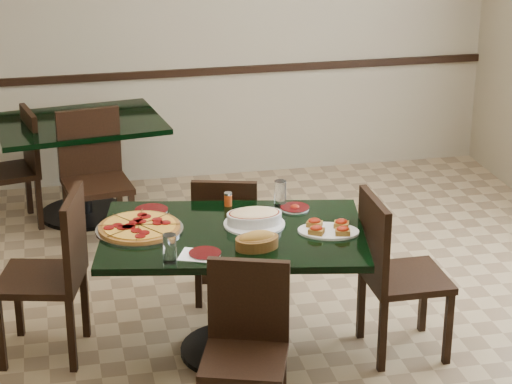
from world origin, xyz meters
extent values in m
plane|color=#8B7450|center=(0.00, 0.00, 0.00)|extent=(5.50, 5.50, 0.00)
plane|color=gray|center=(0.00, 2.75, 1.40)|extent=(5.00, 0.00, 5.00)
plane|color=gray|center=(0.00, -2.75, 1.40)|extent=(5.00, 0.00, 5.00)
cube|color=black|center=(0.00, 2.73, 0.90)|extent=(5.00, 0.03, 0.06)
cube|color=black|center=(-0.21, -0.18, 0.73)|extent=(1.57, 1.17, 0.04)
cylinder|color=black|center=(-0.21, -0.18, 0.35)|extent=(0.12, 0.12, 0.71)
cylinder|color=black|center=(-0.21, -0.18, 0.01)|extent=(0.61, 0.61, 0.03)
cube|color=black|center=(-0.94, 2.07, 0.73)|extent=(1.32, 1.04, 0.04)
cylinder|color=black|center=(-0.94, 2.07, 0.35)|extent=(0.13, 0.13, 0.71)
cylinder|color=black|center=(-0.94, 2.07, 0.01)|extent=(0.66, 0.66, 0.03)
cube|color=black|center=(-0.12, 0.52, 0.40)|extent=(0.48, 0.48, 0.04)
cube|color=black|center=(-0.16, 0.35, 0.63)|extent=(0.39, 0.14, 0.42)
cube|color=black|center=(0.09, 0.64, 0.19)|extent=(0.05, 0.05, 0.38)
cube|color=black|center=(0.00, 0.32, 0.19)|extent=(0.05, 0.05, 0.38)
cube|color=black|center=(-0.23, 0.73, 0.19)|extent=(0.05, 0.05, 0.38)
cube|color=black|center=(-0.32, 0.41, 0.19)|extent=(0.05, 0.05, 0.38)
cube|color=black|center=(-0.31, -0.97, 0.41)|extent=(0.51, 0.51, 0.04)
cube|color=black|center=(-0.25, -0.80, 0.65)|extent=(0.40, 0.17, 0.43)
cube|color=black|center=(-0.42, -0.75, 0.20)|extent=(0.05, 0.05, 0.39)
cube|color=black|center=(-0.09, -0.86, 0.20)|extent=(0.05, 0.05, 0.39)
cube|color=black|center=(0.74, -0.36, 0.45)|extent=(0.44, 0.44, 0.04)
cube|color=black|center=(0.54, -0.36, 0.71)|extent=(0.04, 0.44, 0.47)
cube|color=black|center=(0.93, -0.55, 0.22)|extent=(0.04, 0.04, 0.43)
cube|color=black|center=(0.54, -0.55, 0.22)|extent=(0.04, 0.04, 0.43)
cube|color=black|center=(0.93, -0.17, 0.22)|extent=(0.04, 0.04, 0.43)
cube|color=black|center=(0.55, -0.17, 0.22)|extent=(0.04, 0.04, 0.43)
cube|color=black|center=(-1.26, 0.04, 0.46)|extent=(0.55, 0.55, 0.04)
cube|color=black|center=(-1.06, -0.01, 0.72)|extent=(0.15, 0.45, 0.48)
cube|color=black|center=(-1.40, 0.28, 0.22)|extent=(0.05, 0.05, 0.44)
cube|color=black|center=(-1.02, 0.18, 0.22)|extent=(0.05, 0.05, 0.44)
cube|color=black|center=(-1.50, -0.10, 0.22)|extent=(0.05, 0.05, 0.44)
cube|color=black|center=(-1.12, -0.20, 0.22)|extent=(0.05, 0.05, 0.44)
cube|color=black|center=(-0.86, 1.48, 0.46)|extent=(0.50, 0.50, 0.04)
cube|color=black|center=(-0.89, 1.68, 0.71)|extent=(0.45, 0.10, 0.48)
cube|color=black|center=(-1.02, 1.26, 0.22)|extent=(0.05, 0.05, 0.44)
cube|color=black|center=(-1.08, 1.64, 0.22)|extent=(0.05, 0.05, 0.44)
cube|color=black|center=(-0.64, 1.31, 0.22)|extent=(0.05, 0.05, 0.44)
cube|color=black|center=(-0.69, 1.69, 0.22)|extent=(0.05, 0.05, 0.44)
cube|color=black|center=(-1.47, 1.99, 0.41)|extent=(0.48, 0.48, 0.04)
cube|color=black|center=(-1.29, 2.03, 0.65)|extent=(0.13, 0.40, 0.43)
cube|color=black|center=(-1.34, 2.20, 0.20)|extent=(0.05, 0.05, 0.39)
cube|color=black|center=(-1.27, 1.86, 0.20)|extent=(0.05, 0.05, 0.39)
cylinder|color=#B5B5BC|center=(-0.71, -0.06, 0.76)|extent=(0.48, 0.48, 0.01)
cylinder|color=#945A20|center=(-0.71, -0.06, 0.77)|extent=(0.45, 0.45, 0.02)
cylinder|color=gold|center=(-0.71, -0.06, 0.78)|extent=(0.40, 0.40, 0.01)
cylinder|color=silver|center=(-0.08, -0.12, 0.76)|extent=(0.34, 0.34, 0.01)
ellipsoid|color=beige|center=(-0.08, -0.12, 0.82)|extent=(0.28, 0.19, 0.04)
ellipsoid|color=olive|center=(-0.13, -0.42, 0.81)|extent=(0.22, 0.13, 0.08)
cylinder|color=silver|center=(-0.41, -0.45, 0.76)|extent=(0.17, 0.17, 0.01)
cylinder|color=#320305|center=(-0.41, -0.45, 0.76)|extent=(0.17, 0.17, 0.00)
cylinder|color=silver|center=(0.20, 0.06, 0.76)|extent=(0.16, 0.16, 0.01)
cylinder|color=#320305|center=(0.20, 0.06, 0.76)|extent=(0.17, 0.17, 0.00)
ellipsoid|color=#A61E08|center=(0.20, 0.06, 0.77)|extent=(0.05, 0.05, 0.02)
cylinder|color=silver|center=(-0.61, 0.20, 0.76)|extent=(0.19, 0.19, 0.01)
cylinder|color=#320305|center=(-0.61, 0.20, 0.76)|extent=(0.19, 0.19, 0.00)
cube|color=white|center=(-0.46, -0.44, 0.75)|extent=(0.21, 0.21, 0.00)
cube|color=#B5B5BC|center=(-0.44, -0.44, 0.76)|extent=(0.07, 0.14, 0.00)
cylinder|color=white|center=(0.13, 0.14, 0.83)|extent=(0.07, 0.07, 0.15)
cylinder|color=white|center=(-0.60, -0.49, 0.82)|extent=(0.07, 0.07, 0.15)
cylinder|color=#BB5214|center=(-0.17, 0.20, 0.79)|extent=(0.05, 0.05, 0.07)
cylinder|color=#B5B5BC|center=(-0.17, 0.20, 0.83)|extent=(0.05, 0.05, 0.01)
camera|label=1|loc=(-1.14, -5.09, 2.92)|focal=70.00mm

